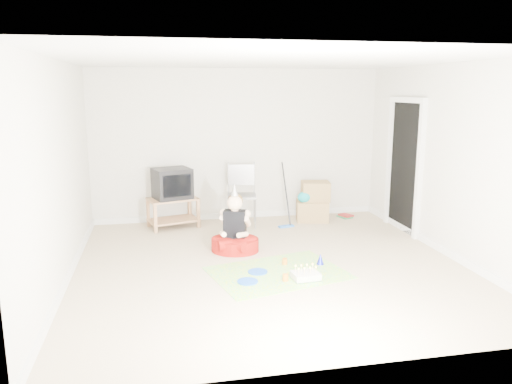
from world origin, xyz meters
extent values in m
plane|color=tan|center=(0.00, 0.00, 0.00)|extent=(5.00, 5.00, 0.00)
cube|color=black|center=(2.48, 1.20, 1.02)|extent=(0.02, 0.90, 2.05)
cube|color=#A9764C|center=(-1.16, 2.10, 0.48)|extent=(0.89, 0.69, 0.03)
cube|color=#A9764C|center=(-1.16, 2.10, 0.12)|extent=(0.89, 0.69, 0.03)
cube|color=#A9764C|center=(-1.45, 1.80, 0.25)|extent=(0.06, 0.06, 0.49)
cube|color=#A9764C|center=(-0.75, 1.99, 0.25)|extent=(0.06, 0.06, 0.49)
cube|color=#A9764C|center=(-1.57, 2.21, 0.25)|extent=(0.06, 0.06, 0.49)
cube|color=#A9764C|center=(-0.87, 2.41, 0.25)|extent=(0.06, 0.06, 0.49)
cube|color=black|center=(-1.16, 2.10, 0.74)|extent=(0.69, 0.63, 0.50)
cube|color=gray|center=(-0.03, 1.97, 0.51)|extent=(0.54, 0.52, 0.03)
cylinder|color=gray|center=(-0.25, 2.00, 0.53)|extent=(0.02, 0.02, 1.05)
cylinder|color=gray|center=(0.19, 1.94, 0.53)|extent=(0.02, 0.02, 1.05)
cube|color=#A1804D|center=(1.23, 2.04, 0.18)|extent=(0.62, 0.52, 0.35)
cube|color=#A1804D|center=(1.28, 2.05, 0.52)|extent=(0.53, 0.45, 0.33)
ellipsoid|color=#0E909D|center=(1.05, 1.95, 0.45)|extent=(0.24, 0.16, 0.19)
cube|color=blue|center=(0.68, 1.73, 0.01)|extent=(0.27, 0.15, 0.03)
cylinder|color=black|center=(0.68, 1.73, 0.54)|extent=(0.10, 0.35, 1.03)
cube|color=#297D4B|center=(1.88, 2.14, 0.01)|extent=(0.26, 0.29, 0.03)
cube|color=#AC2524|center=(1.88, 2.14, 0.04)|extent=(0.26, 0.29, 0.03)
cylinder|color=#A1150E|center=(-0.35, 0.67, 0.09)|extent=(0.86, 0.86, 0.18)
cube|color=black|center=(-0.35, 0.67, 0.39)|extent=(0.35, 0.27, 0.41)
sphere|color=beige|center=(-0.35, 0.67, 0.70)|extent=(0.27, 0.27, 0.21)
cone|color=silver|center=(-0.35, 0.67, 0.89)|extent=(0.11, 0.11, 0.16)
cube|color=#F53397|center=(0.04, -0.30, 0.00)|extent=(1.85, 1.52, 0.01)
cube|color=silver|center=(0.32, -0.58, 0.05)|extent=(0.34, 0.28, 0.08)
cube|color=green|center=(0.32, -0.58, 0.01)|extent=(0.34, 0.28, 0.01)
cylinder|color=beige|center=(0.21, -0.64, 0.12)|extent=(0.01, 0.01, 0.07)
cylinder|color=beige|center=(0.28, -0.63, 0.12)|extent=(0.01, 0.01, 0.07)
cylinder|color=beige|center=(0.36, -0.62, 0.12)|extent=(0.01, 0.01, 0.07)
cylinder|color=beige|center=(0.43, -0.62, 0.12)|extent=(0.01, 0.01, 0.07)
cylinder|color=beige|center=(0.20, -0.54, 0.12)|extent=(0.01, 0.01, 0.07)
cylinder|color=beige|center=(0.27, -0.53, 0.12)|extent=(0.01, 0.01, 0.07)
cylinder|color=beige|center=(0.35, -0.52, 0.12)|extent=(0.01, 0.01, 0.07)
cylinder|color=beige|center=(0.42, -0.52, 0.12)|extent=(0.01, 0.01, 0.07)
cylinder|color=blue|center=(-0.21, -0.24, 0.01)|extent=(0.25, 0.25, 0.01)
cylinder|color=blue|center=(-0.39, -0.53, 0.01)|extent=(0.28, 0.28, 0.01)
cylinder|color=orange|center=(0.20, -0.02, 0.04)|extent=(0.08, 0.08, 0.08)
cylinder|color=orange|center=(0.06, -0.58, 0.05)|extent=(0.10, 0.10, 0.08)
cone|color=#1A23B8|center=(0.66, -0.11, 0.08)|extent=(0.11, 0.11, 0.14)
camera|label=1|loc=(-1.39, -6.03, 2.27)|focal=35.00mm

